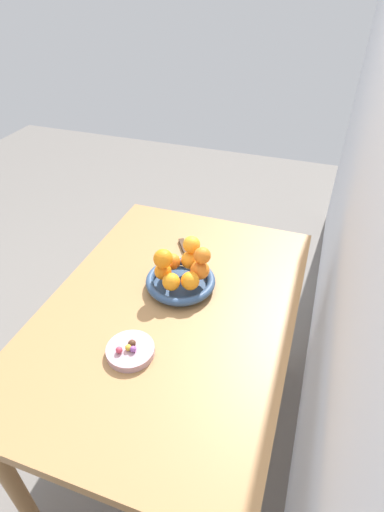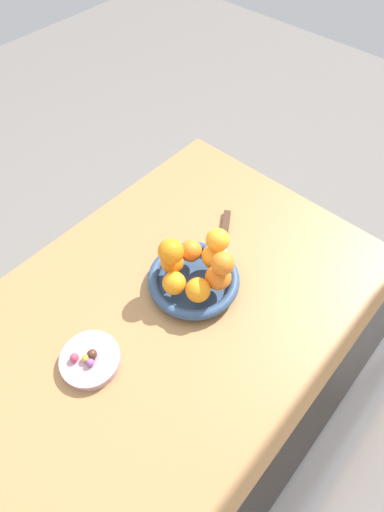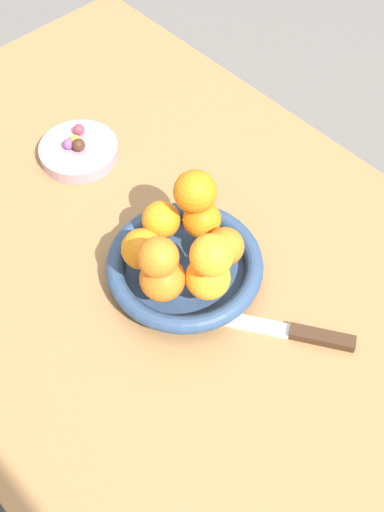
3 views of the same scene
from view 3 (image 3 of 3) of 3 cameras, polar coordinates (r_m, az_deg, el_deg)
name	(u,v)px [view 3 (image 3 of 3)]	position (r m, az deg, el deg)	size (l,w,h in m)	color
ground_plane	(160,418)	(1.64, -2.86, -14.22)	(6.00, 6.00, 0.00)	slate
dining_table	(144,268)	(1.06, -4.28, -1.06)	(1.10, 0.76, 0.74)	#9E7042
fruit_bowl	(184,267)	(0.93, -0.74, -0.99)	(0.23, 0.23, 0.04)	navy
candy_dish	(79,151)	(1.11, -10.01, 9.17)	(0.13, 0.13, 0.02)	#B28C99
orange_0	(225,246)	(0.89, 2.93, 0.85)	(0.06, 0.06, 0.06)	orange
orange_1	(202,219)	(0.92, 0.88, 3.27)	(0.06, 0.06, 0.06)	orange
orange_2	(161,220)	(0.92, -2.77, 3.22)	(0.06, 0.06, 0.06)	orange
orange_3	(142,249)	(0.89, -4.47, 0.61)	(0.06, 0.06, 0.06)	orange
orange_4	(162,279)	(0.86, -2.65, -2.04)	(0.06, 0.06, 0.06)	orange
orange_5	(208,278)	(0.86, 1.42, -1.93)	(0.06, 0.06, 0.06)	orange
orange_6	(211,255)	(0.81, 1.73, 0.05)	(0.06, 0.06, 0.06)	orange
orange_7	(158,257)	(0.81, -3.02, -0.10)	(0.05, 0.05, 0.05)	orange
orange_8	(195,192)	(0.88, 0.28, 5.74)	(0.06, 0.06, 0.06)	orange
candy_ball_0	(68,144)	(1.10, -10.93, 9.74)	(0.02, 0.02, 0.02)	#8C4C99
candy_ball_1	(79,130)	(1.12, -10.02, 11.01)	(0.02, 0.02, 0.02)	#C6384C
candy_ball_2	(78,145)	(1.09, -10.06, 9.70)	(0.02, 0.02, 0.02)	#472819
candy_ball_3	(79,144)	(1.10, -10.02, 9.79)	(0.02, 0.02, 0.02)	#472819
candy_ball_4	(75,140)	(1.10, -10.34, 10.09)	(0.02, 0.02, 0.02)	gold
knife	(278,329)	(0.90, 7.63, -6.43)	(0.23, 0.16, 0.01)	#3F2819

